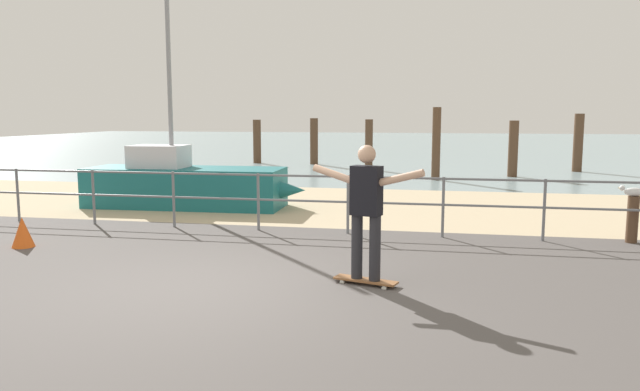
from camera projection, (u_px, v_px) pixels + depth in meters
ground_plane at (183, 315)px, 6.40m from camera, size 24.00×10.00×0.04m
beach_strip at (325, 205)px, 14.17m from camera, size 24.00×6.00×0.04m
sea_surface at (402, 145)px, 41.39m from camera, size 72.00×50.00×0.04m
railing_fence at (258, 193)px, 10.89m from camera, size 13.05×0.05×1.05m
sailboat at (192, 185)px, 13.64m from camera, size 4.98×1.53×5.30m
skateboard at (366, 280)px, 7.49m from camera, size 0.82×0.42×0.08m
skateboarder at (366, 204)px, 7.36m from camera, size 1.41×0.50×1.65m
bollard_short at (632, 220)px, 9.88m from camera, size 0.18×0.18×0.78m
seagull at (633, 191)px, 9.82m from camera, size 0.49×0.15×0.18m
groyne_post_0 at (257, 142)px, 25.76m from camera, size 0.33×0.33×1.85m
groyne_post_1 at (314, 142)px, 25.11m from camera, size 0.33×0.33×1.92m
groyne_post_2 at (369, 145)px, 22.76m from camera, size 0.29×0.29×1.89m
groyne_post_3 at (436, 144)px, 19.15m from camera, size 0.27×0.27×2.30m
groyne_post_4 at (513, 149)px, 20.14m from camera, size 0.32×0.32×1.88m
groyne_post_5 at (578, 143)px, 21.91m from camera, size 0.34×0.34×2.10m
traffic_cone at (23, 233)px, 9.56m from camera, size 0.36×0.36×0.50m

